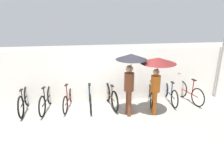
# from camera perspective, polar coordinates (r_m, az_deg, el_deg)

# --- Properties ---
(ground_plane) EXTENTS (30.00, 30.00, 0.00)m
(ground_plane) POSITION_cam_1_polar(r_m,az_deg,el_deg) (7.00, 1.16, -10.60)
(ground_plane) COLOR gray
(back_wall) EXTENTS (14.15, 0.12, 2.05)m
(back_wall) POSITION_cam_1_polar(r_m,az_deg,el_deg) (8.32, -0.81, 2.18)
(back_wall) COLOR silver
(back_wall) RESTS_ON ground
(parked_bicycle_0) EXTENTS (0.44, 1.78, 1.08)m
(parked_bicycle_0) POSITION_cam_1_polar(r_m,az_deg,el_deg) (8.30, -21.99, -4.01)
(parked_bicycle_0) COLOR black
(parked_bicycle_0) RESTS_ON ground
(parked_bicycle_1) EXTENTS (0.44, 1.77, 0.98)m
(parked_bicycle_1) POSITION_cam_1_polar(r_m,az_deg,el_deg) (8.13, -16.74, -3.96)
(parked_bicycle_1) COLOR black
(parked_bicycle_1) RESTS_ON ground
(parked_bicycle_2) EXTENTS (0.47, 1.68, 1.04)m
(parked_bicycle_2) POSITION_cam_1_polar(r_m,az_deg,el_deg) (8.14, -11.26, -3.68)
(parked_bicycle_2) COLOR black
(parked_bicycle_2) RESTS_ON ground
(parked_bicycle_3) EXTENTS (0.44, 1.81, 0.97)m
(parked_bicycle_3) POSITION_cam_1_polar(r_m,az_deg,el_deg) (8.05, -5.83, -3.45)
(parked_bicycle_3) COLOR black
(parked_bicycle_3) RESTS_ON ground
(parked_bicycle_4) EXTENTS (0.48, 1.73, 1.11)m
(parked_bicycle_4) POSITION_cam_1_polar(r_m,az_deg,el_deg) (8.09, -0.38, -3.11)
(parked_bicycle_4) COLOR black
(parked_bicycle_4) RESTS_ON ground
(parked_bicycle_5) EXTENTS (0.54, 1.62, 1.03)m
(parked_bicycle_5) POSITION_cam_1_polar(r_m,az_deg,el_deg) (8.25, 4.92, -3.00)
(parked_bicycle_5) COLOR black
(parked_bicycle_5) RESTS_ON ground
(parked_bicycle_6) EXTENTS (0.55, 1.73, 0.97)m
(parked_bicycle_6) POSITION_cam_1_polar(r_m,az_deg,el_deg) (8.48, 9.96, -2.56)
(parked_bicycle_6) COLOR black
(parked_bicycle_6) RESTS_ON ground
(parked_bicycle_7) EXTENTS (0.44, 1.75, 1.08)m
(parked_bicycle_7) POSITION_cam_1_polar(r_m,az_deg,el_deg) (8.73, 14.79, -2.27)
(parked_bicycle_7) COLOR black
(parked_bicycle_7) RESTS_ON ground
(parked_bicycle_8) EXTENTS (0.53, 1.65, 1.05)m
(parked_bicycle_8) POSITION_cam_1_polar(r_m,az_deg,el_deg) (8.99, 19.47, -2.03)
(parked_bicycle_8) COLOR black
(parked_bicycle_8) RESTS_ON ground
(pedestrian_leading) EXTENTS (0.98, 0.98, 2.16)m
(pedestrian_leading) POSITION_cam_1_polar(r_m,az_deg,el_deg) (6.91, 4.83, 4.07)
(pedestrian_leading) COLOR brown
(pedestrian_leading) RESTS_ON ground
(pedestrian_center) EXTENTS (1.14, 1.14, 2.01)m
(pedestrian_center) POSITION_cam_1_polar(r_m,az_deg,el_deg) (7.13, 11.77, 3.90)
(pedestrian_center) COLOR #B25619
(pedestrian_center) RESTS_ON ground
(awning_pole) EXTENTS (0.07, 0.07, 2.47)m
(awning_pole) POSITION_cam_1_polar(r_m,az_deg,el_deg) (9.60, 26.28, 3.80)
(awning_pole) COLOR gray
(awning_pole) RESTS_ON ground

